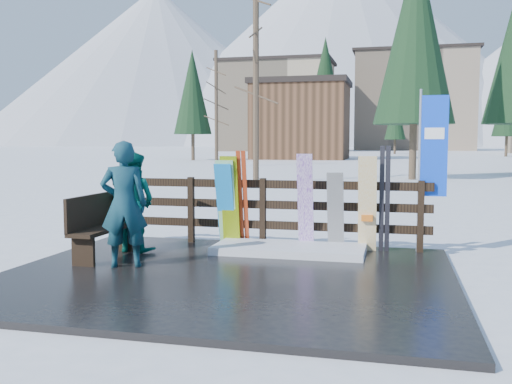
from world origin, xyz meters
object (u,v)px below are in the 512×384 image
(bench, at_px, (99,224))
(person_back, at_px, (133,202))
(snowboard_0, at_px, (225,205))
(snowboard_2, at_px, (230,201))
(snowboard_4, at_px, (335,211))
(snowboard_3, at_px, (305,202))
(person_front, at_px, (124,204))
(rental_flag, at_px, (431,152))
(snowboard_1, at_px, (227,203))
(snowboard_5, at_px, (367,204))

(bench, relative_size, person_back, 0.94)
(snowboard_0, height_order, snowboard_2, snowboard_2)
(snowboard_2, bearing_deg, snowboard_4, -0.00)
(snowboard_3, relative_size, person_front, 0.90)
(snowboard_4, relative_size, person_front, 0.74)
(bench, distance_m, snowboard_4, 3.72)
(snowboard_4, bearing_deg, snowboard_3, 180.00)
(bench, distance_m, rental_flag, 5.30)
(snowboard_4, bearing_deg, snowboard_0, 180.00)
(snowboard_4, relative_size, rental_flag, 0.51)
(snowboard_1, xyz_separation_m, person_back, (-1.34, -0.80, 0.07))
(snowboard_1, bearing_deg, snowboard_2, 0.00)
(snowboard_2, height_order, rental_flag, rental_flag)
(bench, xyz_separation_m, snowboard_2, (1.65, 1.43, 0.25))
(snowboard_4, xyz_separation_m, snowboard_5, (0.50, 0.00, 0.13))
(snowboard_2, bearing_deg, rental_flag, 4.75)
(rental_flag, relative_size, person_front, 1.46)
(bench, bearing_deg, rental_flag, 19.16)
(snowboard_0, bearing_deg, snowboard_3, 0.00)
(snowboard_0, bearing_deg, snowboard_1, 0.00)
(snowboard_2, distance_m, person_front, 2.16)
(snowboard_3, bearing_deg, snowboard_1, 180.00)
(snowboard_0, bearing_deg, rental_flag, 4.64)
(snowboard_3, bearing_deg, person_front, -140.05)
(bench, xyz_separation_m, snowboard_5, (3.94, 1.43, 0.26))
(snowboard_1, height_order, snowboard_5, snowboard_5)
(bench, relative_size, snowboard_1, 1.01)
(snowboard_1, height_order, snowboard_4, snowboard_1)
(snowboard_0, relative_size, person_back, 0.90)
(snowboard_4, bearing_deg, person_back, -165.85)
(snowboard_2, bearing_deg, snowboard_5, -0.00)
(snowboard_4, bearing_deg, person_front, -145.46)
(bench, distance_m, person_back, 0.74)
(snowboard_0, height_order, snowboard_4, snowboard_0)
(snowboard_0, height_order, person_back, person_back)
(snowboard_0, xyz_separation_m, snowboard_5, (2.37, 0.00, 0.07))
(snowboard_4, bearing_deg, snowboard_1, 180.00)
(bench, relative_size, person_front, 0.84)
(bench, relative_size, rental_flag, 0.58)
(rental_flag, distance_m, person_front, 4.82)
(snowboard_2, distance_m, snowboard_3, 1.29)
(snowboard_1, distance_m, person_back, 1.56)
(snowboard_2, bearing_deg, bench, -139.07)
(snowboard_2, relative_size, snowboard_4, 1.17)
(snowboard_3, bearing_deg, rental_flag, 7.84)
(rental_flag, relative_size, person_back, 1.63)
(snowboard_0, distance_m, snowboard_2, 0.11)
(snowboard_1, height_order, snowboard_2, snowboard_2)
(snowboard_3, xyz_separation_m, person_back, (-2.69, -0.80, 0.01))
(bench, bearing_deg, snowboard_0, 42.41)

